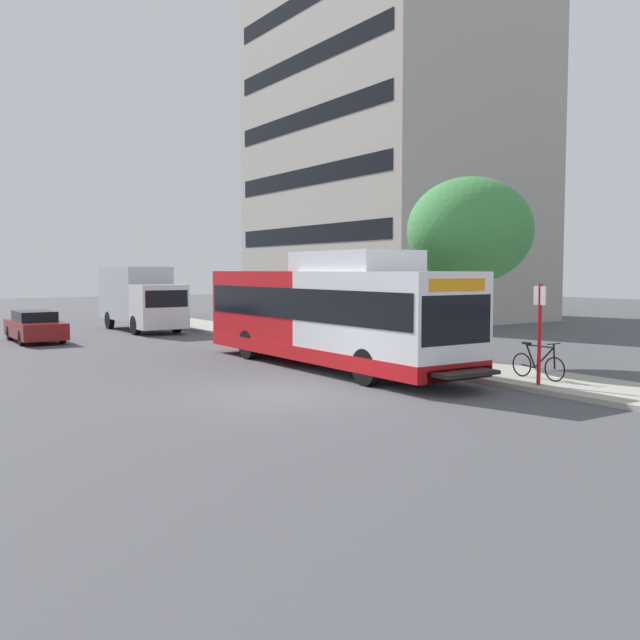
# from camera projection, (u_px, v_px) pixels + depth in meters

# --- Properties ---
(ground_plane) EXTENTS (120.00, 120.00, 0.00)m
(ground_plane) POSITION_uv_depth(u_px,v_px,m) (161.00, 361.00, 23.97)
(ground_plane) COLOR #4C4C51
(sidewalk_curb) EXTENTS (3.00, 56.00, 0.14)m
(sidewalk_curb) POSITION_uv_depth(u_px,v_px,m) (361.00, 351.00, 26.13)
(sidewalk_curb) COLOR #A8A399
(sidewalk_curb) RESTS_ON ground
(transit_bus) EXTENTS (2.58, 12.25, 3.65)m
(transit_bus) POSITION_uv_depth(u_px,v_px,m) (328.00, 314.00, 22.18)
(transit_bus) COLOR white
(transit_bus) RESTS_ON ground
(bus_stop_sign_pole) EXTENTS (0.10, 0.36, 2.60)m
(bus_stop_sign_pole) POSITION_uv_depth(u_px,v_px,m) (539.00, 326.00, 17.91)
(bus_stop_sign_pole) COLOR red
(bus_stop_sign_pole) RESTS_ON sidewalk_curb
(bicycle_parked) EXTENTS (0.52, 1.76, 1.02)m
(bicycle_parked) POSITION_uv_depth(u_px,v_px,m) (538.00, 364.00, 18.98)
(bicycle_parked) COLOR black
(bicycle_parked) RESTS_ON sidewalk_curb
(street_tree_near_stop) EXTENTS (4.05, 4.05, 5.95)m
(street_tree_near_stop) POSITION_uv_depth(u_px,v_px,m) (470.00, 231.00, 22.71)
(street_tree_near_stop) COLOR #4C3823
(street_tree_near_stop) RESTS_ON sidewalk_curb
(parked_car_far_lane) EXTENTS (1.80, 4.50, 1.33)m
(parked_car_far_lane) POSITION_uv_depth(u_px,v_px,m) (35.00, 326.00, 30.21)
(parked_car_far_lane) COLOR maroon
(parked_car_far_lane) RESTS_ON ground
(box_truck_background) EXTENTS (2.32, 7.01, 3.25)m
(box_truck_background) POSITION_uv_depth(u_px,v_px,m) (140.00, 297.00, 35.74)
(box_truck_background) COLOR silver
(box_truck_background) RESTS_ON ground
(apartment_tower_backdrop) EXTENTS (12.74, 17.67, 38.33)m
(apartment_tower_backdrop) POSITION_uv_depth(u_px,v_px,m) (391.00, 20.00, 45.06)
(apartment_tower_backdrop) COLOR #ADA89E
(apartment_tower_backdrop) RESTS_ON ground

